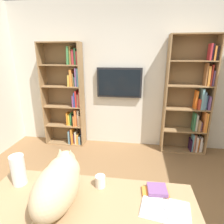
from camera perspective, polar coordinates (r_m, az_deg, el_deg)
wall_back at (r=3.56m, az=3.63°, el=10.64°), size 4.52×0.06×2.70m
bookshelf_left at (r=3.58m, az=23.64°, el=3.25°), size 0.79×0.28×2.09m
bookshelf_right at (r=3.70m, az=-13.32°, el=3.97°), size 0.78×0.28×1.98m
wall_mounted_tv at (r=3.50m, az=2.27°, el=9.05°), size 0.84×0.07×0.55m
desk at (r=1.54m, az=-7.89°, el=-29.91°), size 1.57×0.63×0.75m
cat at (r=1.42m, az=-16.10°, el=-20.15°), size 0.28×0.66×0.35m
open_binder at (r=1.47m, az=16.14°, el=-26.97°), size 0.36×0.27×0.02m
paper_towel_roll at (r=1.73m, az=-27.05°, el=-15.70°), size 0.11×0.11×0.25m
coffee_mug at (r=1.58m, az=-3.64°, el=-20.62°), size 0.08×0.08×0.10m
desk_book_stack at (r=1.57m, az=13.55°, el=-22.59°), size 0.20×0.14×0.05m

